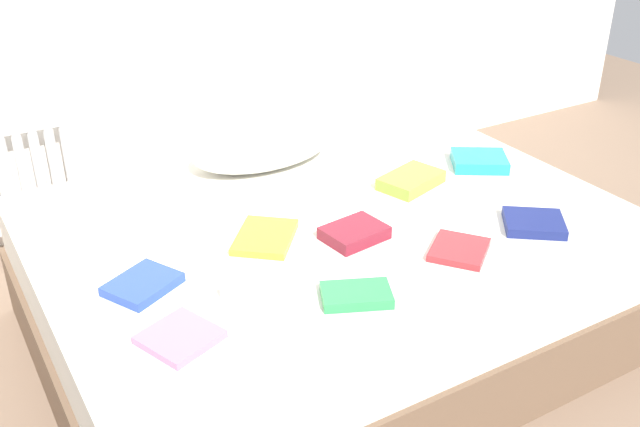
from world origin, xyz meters
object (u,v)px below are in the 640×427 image
Objects in this scene: textbook_pink at (180,337)px; textbook_teal at (479,161)px; textbook_green at (356,295)px; textbook_red at (459,250)px; pillow at (262,147)px; textbook_maroon at (354,233)px; radiator at (1,183)px; textbook_blue at (143,284)px; textbook_navy at (534,223)px; bed at (327,275)px; textbook_white at (261,287)px; textbook_yellow at (265,237)px; textbook_lime at (411,180)px.

textbook_teal is at bearing -3.33° from textbook_pink.
textbook_green reaches higher than textbook_red.
pillow reaches higher than textbook_maroon.
textbook_green is at bearing -67.35° from radiator.
textbook_teal is (1.43, 0.16, 0.01)m from textbook_blue.
radiator is 2.19m from textbook_navy.
radiator is 1.08× the size of pillow.
bed is 9.58× the size of textbook_teal.
bed is 11.45× the size of textbook_white.
pillow is 0.96m from textbook_red.
textbook_teal reaches higher than textbook_yellow.
textbook_maroon is at bearing -57.40° from radiator.
textbook_white is at bearing -169.37° from textbook_maroon.
textbook_yellow is 0.99× the size of textbook_lime.
textbook_maroon is at bearing -32.82° from textbook_blue.
textbook_lime is at bearing -18.94° from textbook_blue.
pillow is 1.14m from textbook_pink.
textbook_teal is at bearing -44.28° from textbook_yellow.
textbook_maroon is 0.82× the size of textbook_lime.
textbook_red reaches higher than textbook_pink.
textbook_blue is 1.09× the size of textbook_pink.
textbook_lime is at bearing 22.09° from textbook_maroon.
textbook_maroon reaches higher than textbook_blue.
textbook_lime is 0.50m from textbook_red.
textbook_green is 1.14× the size of textbook_white.
textbook_red is at bearing 31.02° from textbook_green.
textbook_green is 0.78m from textbook_lime.
textbook_green is 0.95× the size of textbook_teal.
textbook_blue is 1.11× the size of textbook_white.
textbook_lime is 1.29× the size of textbook_red.
textbook_pink is at bearing -129.82° from textbook_teal.
textbook_maroon is (-0.01, -0.19, 0.27)m from bed.
bed is 1.51m from radiator.
textbook_red is (0.93, -0.31, -0.00)m from textbook_blue.
textbook_yellow is at bearing -17.96° from textbook_blue.
textbook_white reaches higher than textbook_yellow.
textbook_blue reaches higher than bed.
textbook_yellow is at bearing -63.14° from radiator.
textbook_teal is at bearing 5.80° from textbook_red.
textbook_navy is at bearing -32.78° from textbook_white.
textbook_lime is at bearing 33.25° from textbook_red.
bed is 0.85m from textbook_pink.
textbook_maroon is at bearing -8.17° from textbook_white.
bed is 0.78m from textbook_teal.
textbook_white is at bearing -149.53° from textbook_navy.
textbook_white is 0.95× the size of textbook_red.
bed is 0.33m from textbook_maroon.
bed is 10.09× the size of textbook_green.
pillow reaches higher than textbook_blue.
textbook_navy reaches higher than textbook_blue.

